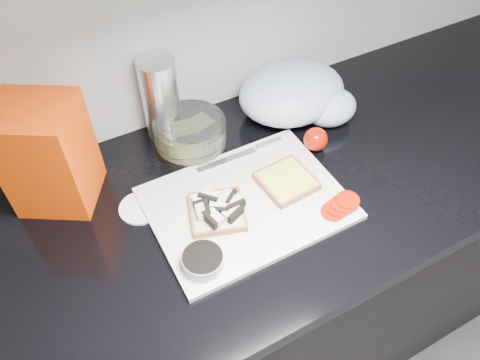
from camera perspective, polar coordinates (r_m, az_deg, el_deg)
name	(u,v)px	position (r m, az deg, el deg)	size (l,w,h in m)	color
base_cabinet	(259,288)	(1.42, 2.31, -13.06)	(3.50, 0.60, 0.86)	black
countertop	(265,188)	(1.05, 3.05, -1.03)	(3.50, 0.64, 0.04)	black
cutting_board	(247,203)	(0.99, 0.83, -2.85)	(0.40, 0.30, 0.01)	silver
bread_left	(217,210)	(0.95, -2.81, -3.67)	(0.14, 0.14, 0.04)	beige
bread_right	(287,181)	(1.01, 5.70, -0.12)	(0.12, 0.12, 0.02)	beige
tomato_slices	(340,206)	(0.98, 12.12, -3.11)	(0.10, 0.07, 0.02)	#981203
knife	(251,150)	(1.08, 1.37, 3.63)	(0.22, 0.02, 0.01)	silver
seed_tub	(203,262)	(0.88, -4.55, -9.90)	(0.08, 0.08, 0.04)	#9A9F9F
tub_lid	(140,208)	(1.00, -12.06, -3.34)	(0.09, 0.09, 0.01)	white
glass_bowl	(190,134)	(1.10, -6.08, 5.61)	(0.17, 0.17, 0.07)	silver
bread_bag	(48,155)	(1.00, -22.37, 2.81)	(0.15, 0.14, 0.24)	#F23304
steel_canister	(161,99)	(1.10, -9.61, 9.69)	(0.09, 0.09, 0.20)	silver
grocery_bag	(297,94)	(1.18, 7.00, 10.33)	(0.28, 0.24, 0.12)	silver
whole_tomatoes	(316,139)	(1.10, 9.21, 4.91)	(0.06, 0.06, 0.06)	#981203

